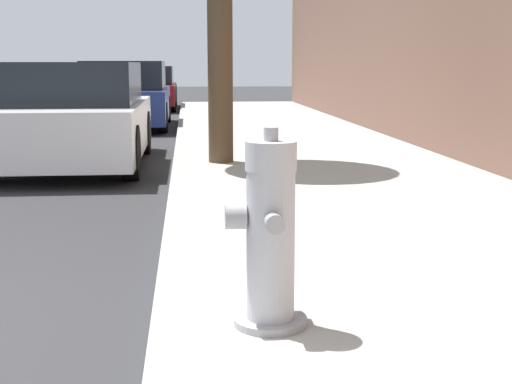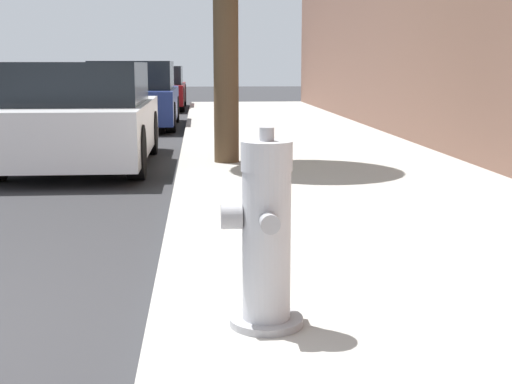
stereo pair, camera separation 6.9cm
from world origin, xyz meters
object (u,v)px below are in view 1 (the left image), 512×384
parked_car_far (146,88)px  parked_car_near (74,117)px  fire_hydrant (270,237)px  parked_car_mid (126,96)px

parked_car_far → parked_car_near: bearing=-91.3°
fire_hydrant → parked_car_near: bearing=106.2°
fire_hydrant → parked_car_far: parked_car_far is taller
fire_hydrant → parked_car_near: 6.60m
parked_car_near → parked_car_mid: bearing=88.2°
parked_car_near → parked_car_mid: 5.86m
parked_car_near → parked_car_mid: size_ratio=0.98×
parked_car_mid → parked_car_far: 6.24m
parked_car_far → fire_hydrant: bearing=-85.1°
parked_car_near → parked_car_far: bearing=88.7°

